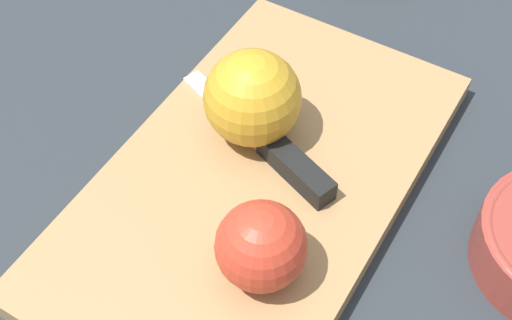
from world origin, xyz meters
name	(u,v)px	position (x,y,z in m)	size (l,w,h in m)	color
ground_plane	(256,191)	(0.00, 0.00, 0.00)	(4.00, 4.00, 0.00)	#282D33
cutting_board	(256,183)	(0.00, 0.00, 0.01)	(0.41, 0.25, 0.02)	#A37A4C
apple_half_left	(261,247)	(-0.08, -0.04, 0.06)	(0.07, 0.07, 0.07)	red
apple_half_right	(252,98)	(0.04, 0.03, 0.06)	(0.08, 0.08, 0.08)	gold
knife	(285,158)	(0.02, -0.02, 0.03)	(0.09, 0.18, 0.02)	silver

